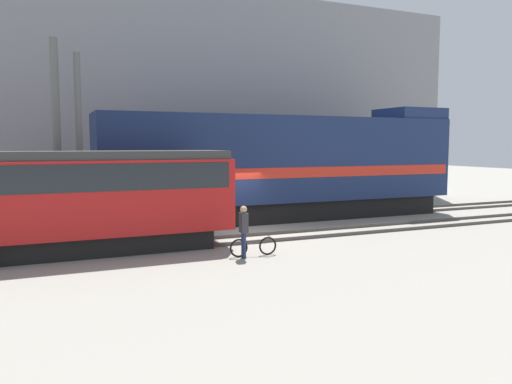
# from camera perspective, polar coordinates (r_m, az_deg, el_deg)

# --- Properties ---
(ground_plane) EXTENTS (120.00, 120.00, 0.00)m
(ground_plane) POSITION_cam_1_polar(r_m,az_deg,el_deg) (21.68, -1.43, -4.57)
(ground_plane) COLOR gray
(track_near) EXTENTS (60.00, 1.51, 0.14)m
(track_near) POSITION_cam_1_polar(r_m,az_deg,el_deg) (19.98, 0.57, -5.22)
(track_near) COLOR #47423D
(track_near) RESTS_ON ground
(track_far) EXTENTS (60.00, 1.51, 0.14)m
(track_far) POSITION_cam_1_polar(r_m,az_deg,el_deg) (23.98, -3.68, -3.44)
(track_far) COLOR #47423D
(track_far) RESTS_ON ground
(building_backdrop) EXTENTS (37.57, 6.00, 12.95)m
(building_backdrop) POSITION_cam_1_polar(r_m,az_deg,el_deg) (32.60, -9.30, 10.14)
(building_backdrop) COLOR gray
(building_backdrop) RESTS_ON ground
(freight_locomotive) EXTENTS (18.35, 3.04, 5.74)m
(freight_locomotive) POSITION_cam_1_polar(r_m,az_deg,el_deg) (25.08, 3.67, 2.97)
(freight_locomotive) COLOR black
(freight_locomotive) RESTS_ON ground
(streetcar) EXTENTS (12.28, 2.54, 3.55)m
(streetcar) POSITION_cam_1_polar(r_m,az_deg,el_deg) (18.03, -22.42, -0.50)
(streetcar) COLOR black
(streetcar) RESTS_ON ground
(bicycle) EXTENTS (1.67, 0.44, 0.69)m
(bicycle) POSITION_cam_1_polar(r_m,az_deg,el_deg) (16.96, -0.30, -6.28)
(bicycle) COLOR black
(bicycle) RESTS_ON ground
(person) EXTENTS (0.24, 0.37, 1.75)m
(person) POSITION_cam_1_polar(r_m,az_deg,el_deg) (16.55, -1.42, -3.94)
(person) COLOR #232D4C
(person) RESTS_ON ground
(utility_pole_left) EXTENTS (0.30, 0.30, 7.68)m
(utility_pole_left) POSITION_cam_1_polar(r_m,az_deg,el_deg) (20.13, -21.79, 5.27)
(utility_pole_left) COLOR #595959
(utility_pole_left) RESTS_ON ground
(utility_pole_center) EXTENTS (0.24, 0.24, 7.20)m
(utility_pole_center) POSITION_cam_1_polar(r_m,az_deg,el_deg) (20.17, -19.51, 4.65)
(utility_pole_center) COLOR #595959
(utility_pole_center) RESTS_ON ground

